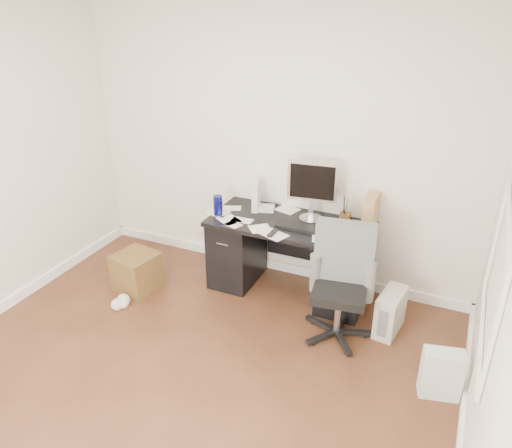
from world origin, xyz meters
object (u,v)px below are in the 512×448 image
Objects in this scene: keyboard at (299,227)px; wicker_basket at (137,272)px; lcd_monitor at (312,191)px; office_chair at (340,286)px; pc_tower at (390,312)px; desk at (289,255)px.

keyboard is 1.15× the size of wicker_basket.
office_chair is (0.47, -0.61, -0.54)m from lcd_monitor.
pc_tower is 2.43m from wicker_basket.
wicker_basket is at bearing -157.63° from desk.
keyboard reaches higher than desk.
office_chair reaches higher than pc_tower.
office_chair is 2.68× the size of wicker_basket.
desk is 1.50× the size of office_chair.
desk is at bearing 134.08° from office_chair.
keyboard is 0.70m from office_chair.
wicker_basket is at bearing 173.92° from office_chair.
pc_tower is at bearing -7.19° from keyboard.
wicker_basket is (-2.41, -0.33, -0.01)m from pc_tower.
lcd_monitor reaches higher than desk.
office_chair is at bearing 2.40° from wicker_basket.
desk is 1.51m from wicker_basket.
office_chair is (0.63, -0.48, 0.10)m from desk.
lcd_monitor is 0.58× the size of office_chair.
office_chair is at bearing -140.01° from pc_tower.
lcd_monitor is 1.55× the size of wicker_basket.
keyboard is 1.11× the size of pc_tower.
pc_tower is (0.91, -0.14, -0.57)m from keyboard.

